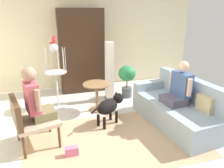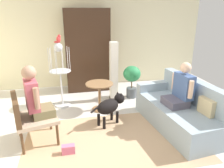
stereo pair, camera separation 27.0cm
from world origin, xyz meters
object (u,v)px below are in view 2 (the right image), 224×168
object	(u,v)px
bird_cage_stand	(60,71)
couch	(180,111)
parrot	(59,39)
armchair	(28,115)
armoire_cabinet	(87,51)
round_end_table	(100,92)
person_on_armchair	(35,96)
potted_plant	(132,77)
handbag	(68,149)
person_on_couch	(181,89)
column_lamp	(114,72)
dog	(110,106)

from	to	relation	value
bird_cage_stand	couch	bearing A→B (deg)	-32.50
couch	parrot	distance (m)	2.87
armchair	parrot	size ratio (longest dim) A/B	4.96
parrot	armoire_cabinet	world-z (taller)	armoire_cabinet
round_end_table	armoire_cabinet	world-z (taller)	armoire_cabinet
person_on_armchair	round_end_table	distance (m)	1.59
armchair	person_on_armchair	distance (m)	0.34
bird_cage_stand	potted_plant	world-z (taller)	bird_cage_stand
bird_cage_stand	handbag	xyz separation A→B (m)	(0.11, -1.85, -0.77)
person_on_couch	column_lamp	size ratio (longest dim) A/B	0.56
handbag	dog	bearing A→B (deg)	44.03
dog	column_lamp	bearing A→B (deg)	74.72
potted_plant	handbag	size ratio (longest dim) A/B	4.04
person_on_armchair	bird_cage_stand	size ratio (longest dim) A/B	0.60
column_lamp	potted_plant	bearing A→B (deg)	4.47
dog	bird_cage_stand	distance (m)	1.48
armchair	armoire_cabinet	bearing A→B (deg)	63.53
armoire_cabinet	handbag	bearing A→B (deg)	-101.97
armoire_cabinet	potted_plant	bearing A→B (deg)	-40.77
armchair	potted_plant	xyz separation A→B (m)	(2.22, 1.59, 0.02)
person_on_couch	round_end_table	size ratio (longest dim) A/B	1.28
couch	armoire_cabinet	distance (m)	2.95
column_lamp	parrot	bearing A→B (deg)	-174.45
armchair	dog	world-z (taller)	armchair
bird_cage_stand	armchair	bearing A→B (deg)	-109.40
round_end_table	armoire_cabinet	xyz separation A→B (m)	(-0.10, 1.43, 0.66)
column_lamp	armchair	bearing A→B (deg)	-138.54
parrot	armoire_cabinet	xyz separation A→B (m)	(0.70, 1.02, -0.45)
armchair	handbag	world-z (taller)	armchair
column_lamp	armoire_cabinet	xyz separation A→B (m)	(-0.53, 0.90, 0.38)
round_end_table	bird_cage_stand	distance (m)	1.01
bird_cage_stand	potted_plant	distance (m)	1.76
handbag	person_on_armchair	bearing A→B (deg)	135.82
bird_cage_stand	potted_plant	size ratio (longest dim) A/B	1.78
person_on_armchair	column_lamp	size ratio (longest dim) A/B	0.61
bird_cage_stand	dog	bearing A→B (deg)	-48.79
parrot	handbag	distance (m)	2.37
armchair	armoire_cabinet	world-z (taller)	armoire_cabinet
armchair	bird_cage_stand	distance (m)	1.55
dog	parrot	bearing A→B (deg)	130.56
parrot	potted_plant	distance (m)	1.98
parrot	round_end_table	bearing A→B (deg)	-27.39
dog	bird_cage_stand	size ratio (longest dim) A/B	0.50
round_end_table	handbag	world-z (taller)	round_end_table
couch	round_end_table	world-z (taller)	couch
person_on_armchair	armoire_cabinet	size ratio (longest dim) A/B	0.40
round_end_table	bird_cage_stand	bearing A→B (deg)	153.21
potted_plant	round_end_table	bearing A→B (deg)	-147.74
couch	bird_cage_stand	bearing A→B (deg)	147.50
couch	dog	xyz separation A→B (m)	(-1.28, 0.35, 0.06)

